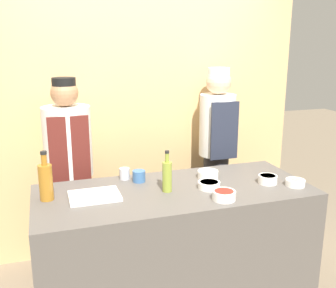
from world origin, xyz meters
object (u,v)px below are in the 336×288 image
(cutting_board, at_px, (95,196))
(chef_left, at_px, (70,171))
(cup_blue, at_px, (139,176))
(sauce_bowl_yellow, at_px, (209,185))
(sauce_bowl_white, at_px, (268,179))
(sauce_bowl_purple, at_px, (295,182))
(sauce_bowl_brown, at_px, (208,174))
(chef_right, at_px, (216,152))
(sauce_bowl_red, at_px, (224,195))
(cup_steel, at_px, (125,174))
(bottle_amber, at_px, (46,181))
(bottle_oil, at_px, (167,176))

(cutting_board, height_order, chef_left, chef_left)
(cutting_board, distance_m, cup_blue, 0.40)
(sauce_bowl_yellow, xyz_separation_m, sauce_bowl_white, (0.44, -0.04, 0.01))
(sauce_bowl_yellow, distance_m, sauce_bowl_purple, 0.61)
(sauce_bowl_brown, height_order, chef_left, chef_left)
(cutting_board, height_order, chef_right, chef_right)
(sauce_bowl_red, relative_size, cup_steel, 1.84)
(sauce_bowl_white, bearing_deg, cup_steel, 157.10)
(sauce_bowl_red, bearing_deg, cup_steel, 132.11)
(sauce_bowl_red, distance_m, chef_left, 1.34)
(cutting_board, distance_m, chef_left, 0.72)
(cutting_board, relative_size, cup_blue, 3.51)
(sauce_bowl_purple, xyz_separation_m, bottle_amber, (-1.65, 0.27, 0.10))
(bottle_amber, bearing_deg, sauce_bowl_red, -17.88)
(cutting_board, bearing_deg, chef_right, 31.00)
(sauce_bowl_yellow, bearing_deg, sauce_bowl_brown, 68.65)
(chef_right, bearing_deg, bottle_amber, -156.00)
(sauce_bowl_brown, bearing_deg, bottle_amber, -176.79)
(sauce_bowl_brown, relative_size, chef_right, 0.09)
(cup_blue, distance_m, cup_steel, 0.12)
(sauce_bowl_yellow, height_order, bottle_oil, bottle_oil)
(chef_left, bearing_deg, bottle_oil, -52.23)
(sauce_bowl_yellow, distance_m, cup_blue, 0.51)
(sauce_bowl_white, relative_size, bottle_amber, 0.41)
(sauce_bowl_brown, distance_m, bottle_amber, 1.14)
(sauce_bowl_white, distance_m, chef_left, 1.55)
(sauce_bowl_purple, distance_m, chef_right, 0.95)
(cup_blue, relative_size, chef_left, 0.06)
(sauce_bowl_red, xyz_separation_m, cup_blue, (-0.43, 0.49, 0.01))
(sauce_bowl_yellow, distance_m, sauce_bowl_white, 0.44)
(sauce_bowl_brown, xyz_separation_m, chef_left, (-0.95, 0.60, -0.07))
(sauce_bowl_white, distance_m, cutting_board, 1.21)
(sauce_bowl_red, distance_m, sauce_bowl_brown, 0.41)
(sauce_bowl_red, relative_size, chef_left, 0.09)
(sauce_bowl_brown, height_order, bottle_oil, bottle_oil)
(sauce_bowl_white, xyz_separation_m, sauce_bowl_brown, (-0.36, 0.23, -0.00))
(chef_right, bearing_deg, sauce_bowl_brown, -120.00)
(sauce_bowl_red, xyz_separation_m, sauce_bowl_brown, (0.07, 0.41, -0.00))
(sauce_bowl_red, xyz_separation_m, sauce_bowl_purple, (0.58, 0.07, -0.01))
(sauce_bowl_brown, relative_size, cutting_board, 0.47)
(sauce_bowl_yellow, bearing_deg, cutting_board, 174.20)
(sauce_bowl_brown, bearing_deg, cutting_board, -171.99)
(bottle_oil, bearing_deg, sauce_bowl_red, -39.79)
(sauce_bowl_red, height_order, cutting_board, sauce_bowl_red)
(cup_steel, bearing_deg, chef_left, 130.33)
(sauce_bowl_purple, height_order, cutting_board, sauce_bowl_purple)
(cutting_board, xyz_separation_m, chef_right, (1.19, 0.72, 0.00))
(chef_left, relative_size, chef_right, 0.97)
(sauce_bowl_yellow, bearing_deg, bottle_oil, 172.63)
(chef_right, bearing_deg, sauce_bowl_purple, -79.64)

